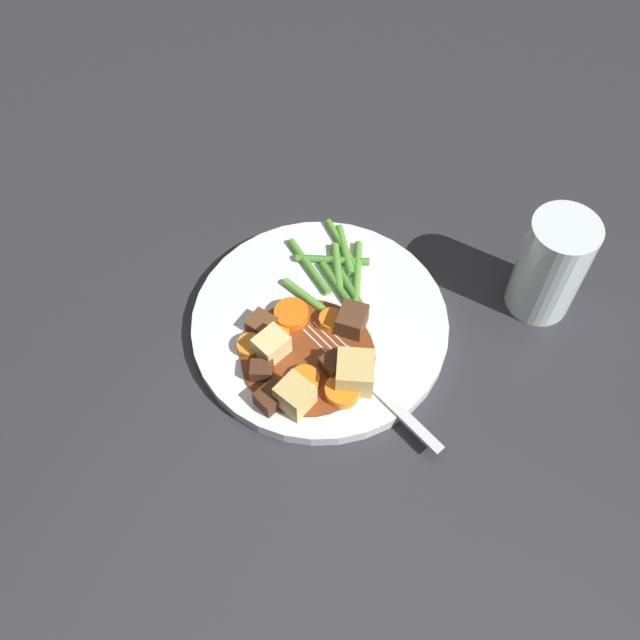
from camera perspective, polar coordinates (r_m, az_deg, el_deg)
ground_plane at (r=0.72m, az=0.00°, el=-0.63°), size 3.00×3.00×0.00m
dinner_plate at (r=0.72m, az=0.00°, el=-0.32°), size 0.25×0.25×0.01m
stew_sauce at (r=0.69m, az=-0.94°, el=-2.81°), size 0.13×0.13×0.00m
carrot_slice_0 at (r=0.71m, az=-2.27°, el=0.40°), size 0.05×0.05×0.01m
carrot_slice_1 at (r=0.70m, az=0.88°, el=-0.11°), size 0.03×0.03×0.01m
carrot_slice_2 at (r=0.67m, az=1.74°, el=-5.62°), size 0.04×0.04×0.01m
carrot_slice_3 at (r=0.70m, az=-3.71°, el=-1.15°), size 0.04×0.04×0.01m
carrot_slice_4 at (r=0.67m, az=-1.21°, el=-4.75°), size 0.04×0.04×0.01m
carrot_slice_5 at (r=0.69m, az=-5.52°, el=-2.05°), size 0.03×0.03×0.01m
potato_chunk_0 at (r=0.68m, az=-3.83°, el=-2.06°), size 0.04×0.03×0.03m
potato_chunk_1 at (r=0.65m, az=-1.97°, el=-5.99°), size 0.03×0.04×0.03m
potato_chunk_2 at (r=0.66m, az=2.76°, el=-4.16°), size 0.05×0.04×0.03m
meat_chunk_0 at (r=0.67m, az=1.12°, el=-3.54°), size 0.03×0.03×0.02m
meat_chunk_1 at (r=0.67m, az=-4.61°, el=-4.03°), size 0.02×0.03×0.02m
meat_chunk_2 at (r=0.66m, az=-3.54°, el=-6.18°), size 0.03×0.03×0.02m
meat_chunk_3 at (r=0.70m, az=-4.58°, el=-0.36°), size 0.03×0.03×0.01m
meat_chunk_4 at (r=0.70m, az=2.52°, el=-0.06°), size 0.03×0.03×0.03m
green_bean_0 at (r=0.74m, az=-0.87°, el=4.24°), size 0.05×0.07×0.01m
green_bean_1 at (r=0.73m, az=2.13°, el=2.92°), size 0.05×0.06×0.01m
green_bean_2 at (r=0.74m, az=2.93°, el=3.56°), size 0.08×0.04×0.01m
green_bean_3 at (r=0.74m, az=1.34°, el=4.24°), size 0.05×0.04×0.01m
green_bean_4 at (r=0.73m, az=1.33°, el=2.66°), size 0.04×0.06×0.01m
green_bean_5 at (r=0.72m, az=-0.85°, el=1.66°), size 0.03×0.07×0.01m
green_bean_6 at (r=0.75m, az=0.98°, el=4.76°), size 0.04×0.07×0.01m
green_bean_7 at (r=0.76m, az=1.78°, el=5.85°), size 0.05×0.06×0.01m
green_bean_8 at (r=0.76m, az=1.97°, el=5.51°), size 0.06×0.04×0.01m
fork at (r=0.68m, az=3.76°, el=-4.73°), size 0.08×0.17×0.00m
water_glass at (r=0.73m, az=17.70°, el=4.06°), size 0.06×0.06×0.12m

